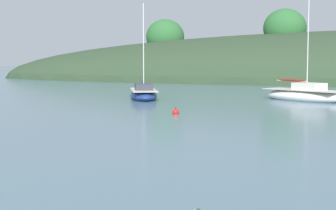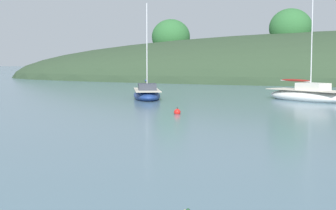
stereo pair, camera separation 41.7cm
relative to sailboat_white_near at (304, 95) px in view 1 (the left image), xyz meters
The scene contains 3 objects.
sailboat_white_near is the anchor object (origin of this frame).
sailboat_red_portside 13.98m from the sailboat_white_near, behind, with size 4.90×7.31×8.70m.
mooring_buoy_outer 15.65m from the sailboat_white_near, 118.68° to the right, with size 0.44×0.44×0.54m.
Camera 1 is at (7.87, -5.87, 3.63)m, focal length 55.82 mm.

